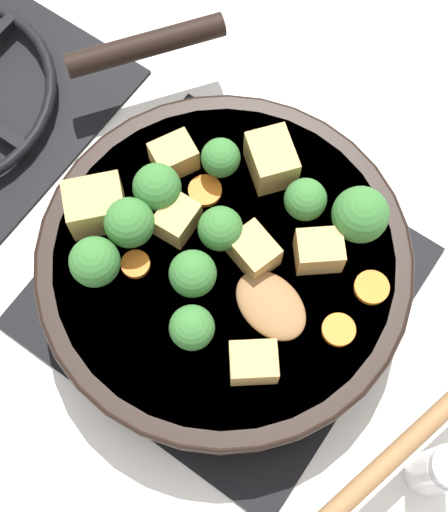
# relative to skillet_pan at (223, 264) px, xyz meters

# --- Properties ---
(ground_plane) EXTENTS (2.40, 2.40, 0.00)m
(ground_plane) POSITION_rel_skillet_pan_xyz_m (-0.00, -0.00, -0.06)
(ground_plane) COLOR white
(front_burner_grate) EXTENTS (0.31, 0.31, 0.03)m
(front_burner_grate) POSITION_rel_skillet_pan_xyz_m (-0.00, -0.00, -0.05)
(front_burner_grate) COLOR black
(front_burner_grate) RESTS_ON ground_plane
(skillet_pan) EXTENTS (0.38, 0.41, 0.06)m
(skillet_pan) POSITION_rel_skillet_pan_xyz_m (0.00, 0.00, 0.00)
(skillet_pan) COLOR black
(skillet_pan) RESTS_ON front_burner_grate
(wooden_spoon) EXTENTS (0.23, 0.22, 0.02)m
(wooden_spoon) POSITION_rel_skillet_pan_xyz_m (-0.04, -0.14, 0.03)
(wooden_spoon) COLOR olive
(wooden_spoon) RESTS_ON skillet_pan
(tofu_cube_center_large) EXTENTS (0.04, 0.04, 0.03)m
(tofu_cube_center_large) POSITION_rel_skillet_pan_xyz_m (0.01, -0.02, 0.04)
(tofu_cube_center_large) COLOR tan
(tofu_cube_center_large) RESTS_ON skillet_pan
(tofu_cube_near_handle) EXTENTS (0.05, 0.04, 0.03)m
(tofu_cube_near_handle) POSITION_rel_skillet_pan_xyz_m (0.05, 0.08, 0.04)
(tofu_cube_near_handle) COLOR tan
(tofu_cube_near_handle) RESTS_ON skillet_pan
(tofu_cube_east_chunk) EXTENTS (0.05, 0.05, 0.03)m
(tofu_cube_east_chunk) POSITION_rel_skillet_pan_xyz_m (-0.07, -0.08, 0.04)
(tofu_cube_east_chunk) COLOR tan
(tofu_cube_east_chunk) RESTS_ON skillet_pan
(tofu_cube_west_chunk) EXTENTS (0.06, 0.06, 0.04)m
(tofu_cube_west_chunk) POSITION_rel_skillet_pan_xyz_m (0.09, 0.01, 0.04)
(tofu_cube_west_chunk) COLOR tan
(tofu_cube_west_chunk) RESTS_ON skillet_pan
(tofu_cube_back_piece) EXTENTS (0.06, 0.06, 0.04)m
(tofu_cube_back_piece) POSITION_rel_skillet_pan_xyz_m (-0.03, 0.11, 0.04)
(tofu_cube_back_piece) COLOR tan
(tofu_cube_back_piece) RESTS_ON skillet_pan
(tofu_cube_front_piece) EXTENTS (0.04, 0.03, 0.03)m
(tofu_cube_front_piece) POSITION_rel_skillet_pan_xyz_m (-0.00, 0.05, 0.04)
(tofu_cube_front_piece) COLOR tan
(tofu_cube_front_piece) RESTS_ON skillet_pan
(tofu_cube_mid_small) EXTENTS (0.05, 0.05, 0.03)m
(tofu_cube_mid_small) POSITION_rel_skillet_pan_xyz_m (0.04, -0.07, 0.04)
(tofu_cube_mid_small) COLOR tan
(tofu_cube_mid_small) RESTS_ON skillet_pan
(broccoli_floret_near_spoon) EXTENTS (0.04, 0.04, 0.05)m
(broccoli_floret_near_spoon) POSITION_rel_skillet_pan_xyz_m (-0.04, 0.00, 0.05)
(broccoli_floret_near_spoon) COLOR #709956
(broccoli_floret_near_spoon) RESTS_ON skillet_pan
(broccoli_floret_center_top) EXTENTS (0.04, 0.04, 0.04)m
(broccoli_floret_center_top) POSITION_rel_skillet_pan_xyz_m (0.07, -0.03, 0.05)
(broccoli_floret_center_top) COLOR #709956
(broccoli_floret_center_top) RESTS_ON skillet_pan
(broccoli_floret_east_rim) EXTENTS (0.04, 0.04, 0.05)m
(broccoli_floret_east_rim) POSITION_rel_skillet_pan_xyz_m (0.01, 0.01, 0.05)
(broccoli_floret_east_rim) COLOR #709956
(broccoli_floret_east_rim) RESTS_ON skillet_pan
(broccoli_floret_west_rim) EXTENTS (0.03, 0.03, 0.04)m
(broccoli_floret_west_rim) POSITION_rel_skillet_pan_xyz_m (0.06, 0.05, 0.05)
(broccoli_floret_west_rim) COLOR #709956
(broccoli_floret_west_rim) RESTS_ON skillet_pan
(broccoli_floret_north_edge) EXTENTS (0.05, 0.05, 0.05)m
(broccoli_floret_north_edge) POSITION_rel_skillet_pan_xyz_m (0.08, -0.08, 0.05)
(broccoli_floret_north_edge) COLOR #709956
(broccoli_floret_north_edge) RESTS_ON skillet_pan
(broccoli_floret_south_cluster) EXTENTS (0.04, 0.04, 0.05)m
(broccoli_floret_south_cluster) POSITION_rel_skillet_pan_xyz_m (-0.07, 0.08, 0.05)
(broccoli_floret_south_cluster) COLOR #709956
(broccoli_floret_south_cluster) RESTS_ON skillet_pan
(broccoli_floret_mid_floret) EXTENTS (0.04, 0.04, 0.04)m
(broccoli_floret_mid_floret) POSITION_rel_skillet_pan_xyz_m (-0.07, -0.02, 0.05)
(broccoli_floret_mid_floret) COLOR #709956
(broccoli_floret_mid_floret) RESTS_ON skillet_pan
(broccoli_floret_small_inner) EXTENTS (0.04, 0.04, 0.05)m
(broccoli_floret_small_inner) POSITION_rel_skillet_pan_xyz_m (0.01, 0.07, 0.05)
(broccoli_floret_small_inner) COLOR #709956
(broccoli_floret_small_inner) RESTS_ON skillet_pan
(broccoli_floret_tall_stem) EXTENTS (0.04, 0.04, 0.05)m
(broccoli_floret_tall_stem) POSITION_rel_skillet_pan_xyz_m (-0.03, 0.07, 0.05)
(broccoli_floret_tall_stem) COLOR #709956
(broccoli_floret_tall_stem) RESTS_ON skillet_pan
(carrot_slice_orange_thin) EXTENTS (0.03, 0.03, 0.01)m
(carrot_slice_orange_thin) POSITION_rel_skillet_pan_xyz_m (0.04, 0.05, 0.03)
(carrot_slice_orange_thin) COLOR orange
(carrot_slice_orange_thin) RESTS_ON skillet_pan
(carrot_slice_near_center) EXTENTS (0.03, 0.03, 0.01)m
(carrot_slice_near_center) POSITION_rel_skillet_pan_xyz_m (-0.00, -0.12, 0.03)
(carrot_slice_near_center) COLOR orange
(carrot_slice_near_center) RESTS_ON skillet_pan
(carrot_slice_edge_slice) EXTENTS (0.02, 0.02, 0.01)m
(carrot_slice_edge_slice) POSITION_rel_skillet_pan_xyz_m (-0.05, 0.05, 0.03)
(carrot_slice_edge_slice) COLOR orange
(carrot_slice_edge_slice) RESTS_ON skillet_pan
(carrot_slice_under_broccoli) EXTENTS (0.03, 0.03, 0.01)m
(carrot_slice_under_broccoli) POSITION_rel_skillet_pan_xyz_m (0.05, -0.12, 0.03)
(carrot_slice_under_broccoli) COLOR orange
(carrot_slice_under_broccoli) RESTS_ON skillet_pan
(salt_shaker) EXTENTS (0.04, 0.04, 0.09)m
(salt_shaker) POSITION_rel_skillet_pan_xyz_m (-0.04, -0.24, -0.02)
(salt_shaker) COLOR white
(salt_shaker) RESTS_ON ground_plane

